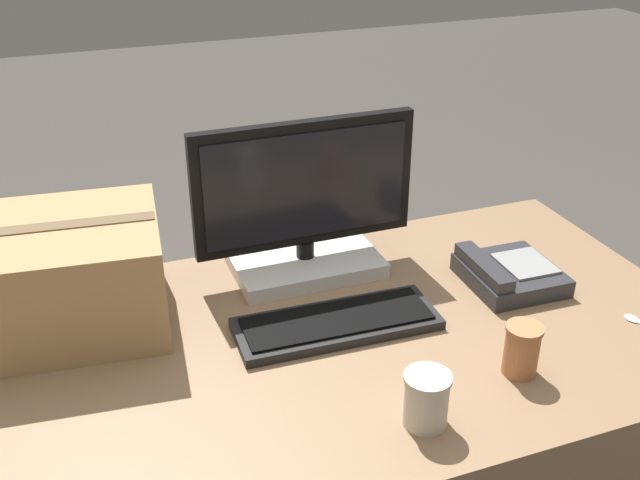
# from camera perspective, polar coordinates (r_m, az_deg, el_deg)

# --- Properties ---
(office_desk) EXTENTS (1.80, 0.90, 0.73)m
(office_desk) POSITION_cam_1_polar(r_m,az_deg,el_deg) (1.84, -1.32, -17.19)
(office_desk) COLOR #8C6B4C
(office_desk) RESTS_ON ground_plane
(monitor) EXTENTS (0.54, 0.23, 0.39)m
(monitor) POSITION_cam_1_polar(r_m,az_deg,el_deg) (1.80, -1.15, 2.02)
(monitor) COLOR white
(monitor) RESTS_ON office_desk
(keyboard) EXTENTS (0.45, 0.18, 0.03)m
(keyboard) POSITION_cam_1_polar(r_m,az_deg,el_deg) (1.64, 1.28, -6.34)
(keyboard) COLOR black
(keyboard) RESTS_ON office_desk
(desk_phone) EXTENTS (0.22, 0.22, 0.07)m
(desk_phone) POSITION_cam_1_polar(r_m,az_deg,el_deg) (1.85, 14.13, -2.50)
(desk_phone) COLOR #2D2D33
(desk_phone) RESTS_ON office_desk
(paper_cup_left) EXTENTS (0.09, 0.09, 0.11)m
(paper_cup_left) POSITION_cam_1_polar(r_m,az_deg,el_deg) (1.39, 8.10, -11.94)
(paper_cup_left) COLOR beige
(paper_cup_left) RESTS_ON office_desk
(paper_cup_right) EXTENTS (0.07, 0.07, 0.11)m
(paper_cup_right) POSITION_cam_1_polar(r_m,az_deg,el_deg) (1.54, 15.12, -8.05)
(paper_cup_right) COLOR #BC7547
(paper_cup_right) RESTS_ON office_desk
(cardboard_box) EXTENTS (0.44, 0.40, 0.24)m
(cardboard_box) POSITION_cam_1_polar(r_m,az_deg,el_deg) (1.70, -18.67, -2.54)
(cardboard_box) COLOR tan
(cardboard_box) RESTS_ON office_desk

